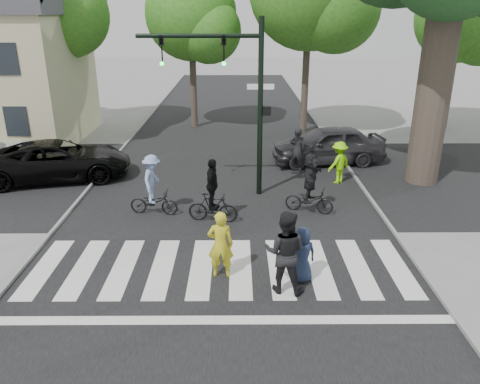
% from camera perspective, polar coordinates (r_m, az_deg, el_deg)
% --- Properties ---
extents(ground, '(120.00, 120.00, 0.00)m').
position_cam_1_polar(ground, '(11.27, -2.51, -11.74)').
color(ground, gray).
rests_on(ground, ground).
extents(road_stem, '(10.00, 70.00, 0.01)m').
position_cam_1_polar(road_stem, '(15.71, -1.87, -1.78)').
color(road_stem, black).
rests_on(road_stem, ground).
extents(road_cross, '(70.00, 10.00, 0.01)m').
position_cam_1_polar(road_cross, '(18.51, -1.64, 1.83)').
color(road_cross, black).
rests_on(road_cross, ground).
extents(curb_left, '(0.10, 70.00, 0.10)m').
position_cam_1_polar(curb_left, '(16.61, -19.57, -1.58)').
color(curb_left, gray).
rests_on(curb_left, ground).
extents(curb_right, '(0.10, 70.00, 0.10)m').
position_cam_1_polar(curb_right, '(16.35, 16.12, -1.53)').
color(curb_right, gray).
rests_on(curb_right, ground).
extents(crosswalk, '(10.00, 3.85, 0.01)m').
position_cam_1_polar(crosswalk, '(11.83, -2.39, -9.97)').
color(crosswalk, silver).
rests_on(crosswalk, ground).
extents(traffic_signal, '(4.45, 0.29, 6.00)m').
position_cam_1_polar(traffic_signal, '(15.82, -0.61, 13.07)').
color(traffic_signal, black).
rests_on(traffic_signal, ground).
extents(bg_tree_1, '(6.09, 5.80, 9.80)m').
position_cam_1_polar(bg_tree_1, '(26.57, -21.94, 20.88)').
color(bg_tree_1, brown).
rests_on(bg_tree_1, ground).
extents(bg_tree_2, '(5.04, 4.80, 8.40)m').
position_cam_1_polar(bg_tree_2, '(26.17, -5.46, 20.30)').
color(bg_tree_2, brown).
rests_on(bg_tree_2, ground).
extents(bg_tree_4, '(4.83, 4.60, 8.15)m').
position_cam_1_polar(bg_tree_4, '(28.18, 25.81, 18.18)').
color(bg_tree_4, brown).
rests_on(bg_tree_4, ground).
extents(pedestrian_woman, '(0.64, 0.43, 1.73)m').
position_cam_1_polar(pedestrian_woman, '(11.36, -2.39, -6.42)').
color(pedestrian_woman, gold).
rests_on(pedestrian_woman, ground).
extents(pedestrian_child, '(0.79, 0.62, 1.41)m').
position_cam_1_polar(pedestrian_child, '(11.33, 7.59, -7.59)').
color(pedestrian_child, '#1C273F').
rests_on(pedestrian_child, ground).
extents(pedestrian_adult, '(1.13, 0.98, 2.00)m').
position_cam_1_polar(pedestrian_adult, '(10.78, 5.51, -7.30)').
color(pedestrian_adult, black).
rests_on(pedestrian_adult, ground).
extents(cyclist_left, '(1.62, 1.09, 1.98)m').
position_cam_1_polar(cyclist_left, '(15.08, -10.57, 0.35)').
color(cyclist_left, black).
rests_on(cyclist_left, ground).
extents(cyclist_mid, '(1.60, 0.99, 2.03)m').
position_cam_1_polar(cyclist_mid, '(14.32, -3.36, -0.56)').
color(cyclist_mid, black).
rests_on(cyclist_mid, ground).
extents(cyclist_right, '(1.67, 1.54, 1.99)m').
position_cam_1_polar(cyclist_right, '(15.13, 8.52, 0.68)').
color(cyclist_right, black).
rests_on(cyclist_right, ground).
extents(car_suv, '(5.84, 3.66, 1.51)m').
position_cam_1_polar(car_suv, '(19.41, -21.28, 3.61)').
color(car_suv, black).
rests_on(car_suv, ground).
extents(car_grey, '(4.95, 2.46, 1.62)m').
position_cam_1_polar(car_grey, '(20.40, 10.67, 5.68)').
color(car_grey, '#343237').
rests_on(car_grey, ground).
extents(bystander_hivis, '(1.19, 1.10, 1.61)m').
position_cam_1_polar(bystander_hivis, '(18.05, 11.97, 3.54)').
color(bystander_hivis, '#84E909').
rests_on(bystander_hivis, ground).
extents(bystander_dark, '(0.80, 0.70, 1.83)m').
position_cam_1_polar(bystander_dark, '(19.07, 7.02, 5.13)').
color(bystander_dark, black).
rests_on(bystander_dark, ground).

